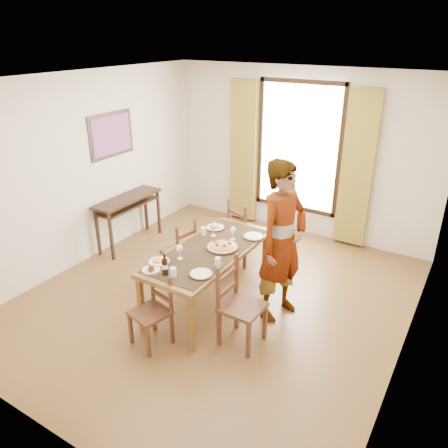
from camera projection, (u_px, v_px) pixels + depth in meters
The scene contains 22 objects.
ground at pixel (217, 297), 5.67m from camera, with size 5.00×5.00×0.00m, color #54361A.
room_shell at pixel (222, 182), 5.14m from camera, with size 4.60×5.10×2.74m.
console_table at pixel (128, 204), 6.83m from camera, with size 0.38×1.20×0.80m.
dining_table at pixel (209, 254), 5.30m from camera, with size 0.82×1.87×0.76m.
chair_west at pixel (180, 252), 5.98m from camera, with size 0.44×0.44×0.86m.
chair_north at pixel (245, 233), 6.40m from camera, with size 0.56×0.56×0.97m.
chair_south at pixel (152, 312), 4.71m from camera, with size 0.45×0.45×0.84m.
chair_east at pixel (240, 307), 4.71m from camera, with size 0.44×0.44×0.97m.
man at pixel (282, 242), 4.99m from camera, with size 0.63×0.80×1.93m, color #9B9DA3.
plate_sw at pixel (159, 261), 4.96m from camera, with size 0.27×0.27×0.05m, color silver, non-canonical shape.
plate_se at pixel (201, 273), 4.72m from camera, with size 0.27×0.27×0.05m, color silver, non-canonical shape.
plate_nw at pixel (215, 226), 5.82m from camera, with size 0.27×0.27×0.05m, color silver, non-canonical shape.
plate_ne at pixel (253, 235), 5.57m from camera, with size 0.27×0.27×0.05m, color silver, non-canonical shape.
pasta_platter at pixel (222, 244), 5.28m from camera, with size 0.40×0.40×0.10m, color red, non-canonical shape.
caprese_plate at pixel (151, 269), 4.80m from camera, with size 0.20×0.20×0.04m, color silver, non-canonical shape.
wine_glass_a at pixel (180, 252), 5.02m from camera, with size 0.08×0.08×0.18m, color white, non-canonical shape.
wine_glass_b at pixel (233, 233), 5.48m from camera, with size 0.08×0.08×0.18m, color white, non-canonical shape.
wine_glass_c at pixel (213, 229), 5.58m from camera, with size 0.08×0.08×0.18m, color white, non-canonical shape.
tumbler_a at pixel (218, 262), 4.89m from camera, with size 0.07×0.07×0.10m, color silver.
tumbler_b at pixel (203, 231), 5.63m from camera, with size 0.07×0.07×0.10m, color silver.
tumbler_c at pixel (173, 272), 4.68m from camera, with size 0.07×0.07×0.10m, color silver.
wine_bottle at pixel (165, 264), 4.69m from camera, with size 0.07×0.07×0.25m, color black, non-canonical shape.
Camera 1 is at (2.58, -4.03, 3.19)m, focal length 35.00 mm.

